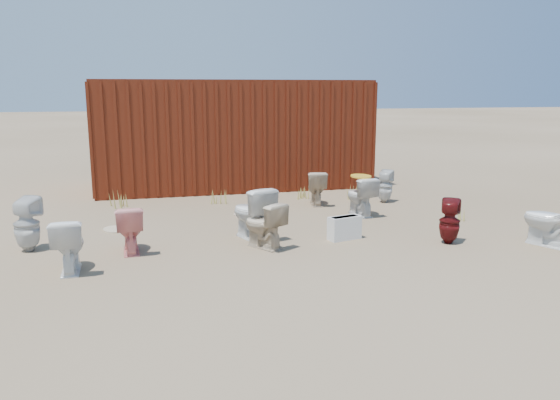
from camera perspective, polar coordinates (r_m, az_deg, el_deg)
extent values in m
plane|color=brown|center=(7.88, 1.05, -4.77)|extent=(100.00, 100.00, 0.00)
cube|color=#46190B|center=(12.70, -5.02, 6.94)|extent=(6.00, 2.40, 2.40)
imported|color=white|center=(7.19, -21.22, -4.38)|extent=(0.40, 0.68, 0.68)
imported|color=pink|center=(7.77, -15.43, -2.91)|extent=(0.40, 0.66, 0.66)
imported|color=white|center=(8.14, -2.94, -1.36)|extent=(0.69, 0.89, 0.80)
imported|color=#550E0F|center=(8.29, 17.30, -2.15)|extent=(0.42, 0.42, 0.66)
imported|color=white|center=(8.67, 26.40, -1.87)|extent=(0.70, 0.86, 0.76)
imported|color=silver|center=(8.31, -24.95, -2.32)|extent=(0.45, 0.46, 0.76)
imported|color=#C8B393|center=(7.69, -1.73, -2.63)|extent=(0.66, 0.75, 0.66)
imported|color=#C8B192|center=(10.58, 3.82, 1.29)|extent=(0.50, 0.71, 0.66)
imported|color=silver|center=(9.76, 8.39, 0.40)|extent=(0.47, 0.72, 0.69)
imported|color=silver|center=(10.97, 10.92, 1.41)|extent=(0.41, 0.41, 0.64)
ellipsoid|color=gold|center=(9.70, 8.45, 2.48)|extent=(0.35, 0.44, 0.02)
cube|color=white|center=(8.21, 6.75, -2.91)|extent=(0.53, 0.32, 0.35)
ellipsoid|color=tan|center=(9.72, -3.69, -1.57)|extent=(0.52, 0.59, 0.02)
ellipsoid|color=beige|center=(9.10, -16.85, -2.96)|extent=(0.49, 0.56, 0.02)
cone|color=#A59B42|center=(10.75, -16.59, 0.06)|extent=(0.36, 0.36, 0.32)
cone|color=#A59B42|center=(10.60, -2.77, 0.23)|extent=(0.32, 0.32, 0.27)
cone|color=#A59B42|center=(11.18, 7.74, 0.82)|extent=(0.36, 0.36, 0.30)
cone|color=#A59B42|center=(10.80, -6.39, 0.42)|extent=(0.30, 0.30, 0.28)
cone|color=#A59B42|center=(11.26, 2.54, 0.94)|extent=(0.34, 0.34, 0.28)
cone|color=#A59B42|center=(9.70, 18.26, -1.41)|extent=(0.28, 0.28, 0.28)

